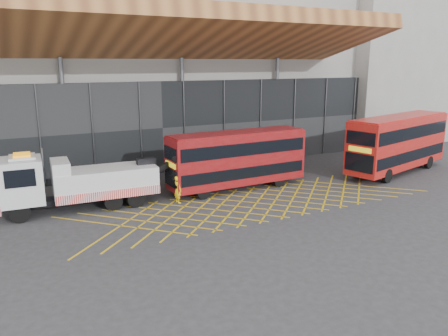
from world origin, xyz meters
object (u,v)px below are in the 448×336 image
recovery_truck (75,182)px  bus_towed (237,158)px  worker (178,189)px  bus_second (398,141)px

recovery_truck → bus_towed: 11.96m
recovery_truck → worker: bearing=-12.2°
recovery_truck → bus_towed: (11.93, -0.59, 0.58)m
recovery_truck → bus_second: bus_second is taller
bus_towed → bus_second: bus_second is taller
bus_second → worker: size_ratio=6.54×
recovery_truck → bus_towed: bus_towed is taller
recovery_truck → worker: size_ratio=6.12×
worker → recovery_truck: bearing=65.3°
recovery_truck → bus_towed: bearing=0.0°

